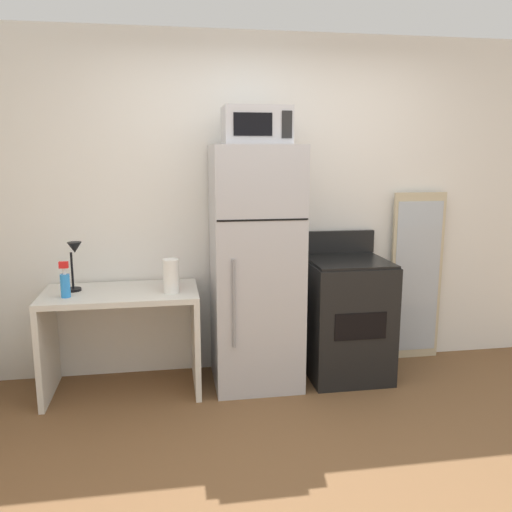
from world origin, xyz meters
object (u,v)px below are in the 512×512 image
(spray_bottle, at_px, (65,283))
(oven_range, at_px, (346,317))
(refrigerator, at_px, (256,268))
(microwave, at_px, (256,125))
(desk_lamp, at_px, (74,258))
(coffee_mug, at_px, (173,281))
(desk, at_px, (122,322))
(leaning_mirror, at_px, (416,277))
(paper_towel_roll, at_px, (171,276))

(spray_bottle, relative_size, oven_range, 0.23)
(refrigerator, bearing_deg, microwave, -89.67)
(desk_lamp, bearing_deg, coffee_mug, 0.58)
(desk, bearing_deg, spray_bottle, -162.76)
(desk_lamp, height_order, leaning_mirror, leaning_mirror)
(spray_bottle, xyz_separation_m, oven_range, (2.03, 0.11, -0.38))
(spray_bottle, height_order, coffee_mug, spray_bottle)
(spray_bottle, bearing_deg, coffee_mug, 12.66)
(refrigerator, bearing_deg, oven_range, 0.20)
(coffee_mug, height_order, oven_range, oven_range)
(desk, height_order, spray_bottle, spray_bottle)
(spray_bottle, height_order, paper_towel_roll, spray_bottle)
(refrigerator, height_order, microwave, microwave)
(spray_bottle, bearing_deg, desk, 17.24)
(spray_bottle, xyz_separation_m, coffee_mug, (0.72, 0.16, -0.05))
(microwave, height_order, leaning_mirror, microwave)
(refrigerator, relative_size, oven_range, 1.61)
(spray_bottle, xyz_separation_m, paper_towel_roll, (0.71, 0.00, 0.02))
(spray_bottle, distance_m, oven_range, 2.07)
(desk, distance_m, leaning_mirror, 2.39)
(coffee_mug, bearing_deg, oven_range, -2.32)
(desk, distance_m, microwave, 1.69)
(coffee_mug, relative_size, oven_range, 0.09)
(desk_lamp, distance_m, spray_bottle, 0.21)
(desk, distance_m, spray_bottle, 0.49)
(coffee_mug, height_order, paper_towel_roll, paper_towel_roll)
(refrigerator, bearing_deg, paper_towel_roll, -170.22)
(desk_lamp, height_order, microwave, microwave)
(coffee_mug, distance_m, paper_towel_roll, 0.18)
(paper_towel_roll, height_order, refrigerator, refrigerator)
(paper_towel_roll, relative_size, oven_range, 0.22)
(oven_range, bearing_deg, leaning_mirror, 20.46)
(spray_bottle, xyz_separation_m, microwave, (1.32, 0.09, 1.05))
(paper_towel_roll, distance_m, leaning_mirror, 2.05)
(desk, distance_m, coffee_mug, 0.47)
(refrigerator, height_order, leaning_mirror, refrigerator)
(refrigerator, xyz_separation_m, microwave, (0.00, -0.02, 1.01))
(coffee_mug, distance_m, microwave, 1.26)
(desk_lamp, bearing_deg, oven_range, -1.32)
(refrigerator, distance_m, leaning_mirror, 1.43)
(desk, xyz_separation_m, spray_bottle, (-0.35, -0.11, 0.33))
(desk_lamp, relative_size, microwave, 0.77)
(desk, xyz_separation_m, leaning_mirror, (2.37, 0.26, 0.18))
(paper_towel_roll, distance_m, microwave, 1.20)
(refrigerator, bearing_deg, leaning_mirror, 10.47)
(desk, relative_size, microwave, 2.36)
(coffee_mug, height_order, microwave, microwave)
(microwave, xyz_separation_m, leaning_mirror, (1.39, 0.28, -1.20))
(desk, distance_m, paper_towel_roll, 0.51)
(coffee_mug, bearing_deg, microwave, -7.29)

